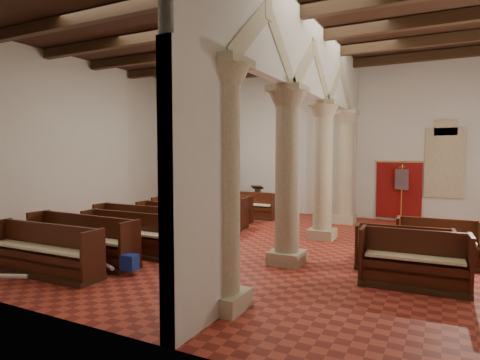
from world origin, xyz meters
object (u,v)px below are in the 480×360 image
lectern (258,201)px  aisle_pew_0 (413,268)px  nave_pew_0 (43,258)px  pipe_organ (210,179)px  processional_banner (401,202)px

lectern → aisle_pew_0: (6.66, -7.43, -0.12)m
nave_pew_0 → aisle_pew_0: aisle_pew_0 is taller
lectern → pipe_organ: bearing=172.4°
pipe_organ → aisle_pew_0: 11.74m
pipe_organ → aisle_pew_0: pipe_organ is taller
processional_banner → lectern: bearing=-165.9°
pipe_organ → processional_banner: bearing=-0.0°
pipe_organ → nave_pew_0: (1.97, -10.10, -1.02)m
processional_banner → aisle_pew_0: processional_banner is taller
pipe_organ → nave_pew_0: size_ratio=1.49×
lectern → nave_pew_0: (-0.40, -10.09, -0.14)m
nave_pew_0 → aisle_pew_0: size_ratio=1.48×
nave_pew_0 → processional_banner: bearing=57.1°
pipe_organ → aisle_pew_0: bearing=-39.5°
lectern → aisle_pew_0: 9.97m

